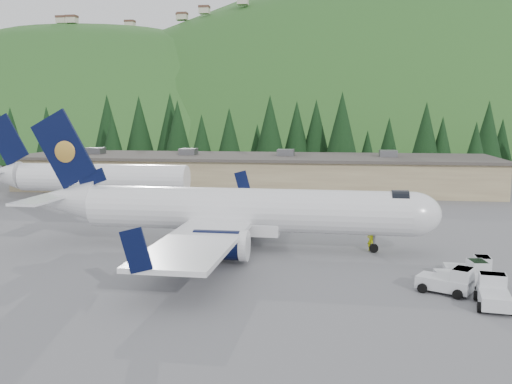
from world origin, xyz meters
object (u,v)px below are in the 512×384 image
object	(u,v)px
baggage_tug_b	(471,269)
baggage_tug_c	(494,293)
baggage_tug_d	(449,281)
second_airliner	(82,177)
airliner	(234,211)
terminal_building	(253,172)
ramp_worker	(371,240)
baggage_tug_a	(466,275)

from	to	relation	value
baggage_tug_b	baggage_tug_c	distance (m)	5.73
baggage_tug_b	baggage_tug_d	xyz separation A→B (m)	(-2.13, -3.61, 0.07)
second_airliner	airliner	bearing A→B (deg)	-42.62
baggage_tug_d	baggage_tug_c	bearing A→B (deg)	-17.32
baggage_tug_c	terminal_building	distance (m)	55.25
second_airliner	baggage_tug_d	bearing A→B (deg)	-39.35
baggage_tug_b	baggage_tug_c	bearing A→B (deg)	-87.20
airliner	baggage_tug_b	distance (m)	19.41
baggage_tug_b	ramp_worker	bearing A→B (deg)	134.14
baggage_tug_b	ramp_worker	world-z (taller)	ramp_worker
baggage_tug_a	terminal_building	size ratio (longest dim) A/B	0.05
airliner	baggage_tug_c	world-z (taller)	airliner
baggage_tug_a	ramp_worker	bearing A→B (deg)	114.17
airliner	baggage_tug_c	xyz separation A→B (m)	(17.95, -12.70, -2.36)
terminal_building	baggage_tug_a	bearing A→B (deg)	-65.66
second_airliner	baggage_tug_c	distance (m)	54.40
airliner	baggage_tug_a	world-z (taller)	airliner
airliner	terminal_building	bearing A→B (deg)	97.25
airliner	ramp_worker	xyz separation A→B (m)	(11.55, 0.30, -2.24)
baggage_tug_a	baggage_tug_c	world-z (taller)	baggage_tug_c
second_airliner	terminal_building	distance (m)	25.55
baggage_tug_d	ramp_worker	world-z (taller)	ramp_worker
second_airliner	baggage_tug_c	size ratio (longest dim) A/B	7.82
baggage_tug_d	ramp_worker	distance (m)	11.70
ramp_worker	baggage_tug_c	bearing A→B (deg)	118.75
baggage_tug_a	baggage_tug_c	size ratio (longest dim) A/B	0.97
second_airliner	baggage_tug_c	world-z (taller)	second_airliner
second_airliner	terminal_building	xyz separation A→B (m)	(19.91, 16.00, -0.70)
airliner	baggage_tug_d	distance (m)	19.18
terminal_building	ramp_worker	distance (m)	40.78
terminal_building	baggage_tug_c	bearing A→B (deg)	-66.61
airliner	baggage_tug_d	xyz separation A→B (m)	(15.82, -10.58, -2.36)
second_airliner	terminal_building	bearing A→B (deg)	38.78
second_airliner	baggage_tug_a	size ratio (longest dim) A/B	8.03
baggage_tug_a	airliner	bearing A→B (deg)	145.29
ramp_worker	second_airliner	bearing A→B (deg)	-28.90
baggage_tug_c	baggage_tug_b	bearing A→B (deg)	7.96
baggage_tug_c	ramp_worker	size ratio (longest dim) A/B	1.93
baggage_tug_b	baggage_tug_d	distance (m)	4.20
baggage_tug_c	ramp_worker	bearing A→B (deg)	34.15
baggage_tug_c	terminal_building	size ratio (longest dim) A/B	0.05
airliner	baggage_tug_b	size ratio (longest dim) A/B	11.53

